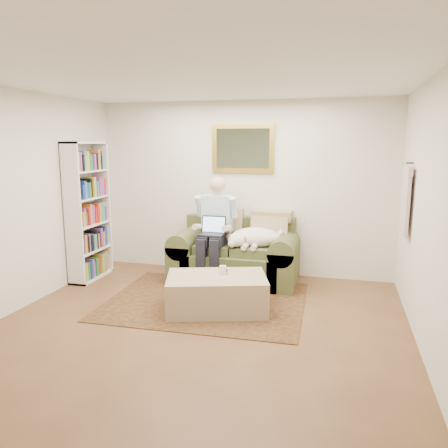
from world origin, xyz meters
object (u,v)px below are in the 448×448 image
at_px(bookshelf, 88,211).
at_px(coffee_mug, 223,270).
at_px(laptop, 212,230).
at_px(sofa, 235,260).
at_px(sleeping_dog, 256,237).
at_px(ottoman, 217,293).
at_px(seated_man, 214,231).

bearing_deg(bookshelf, coffee_mug, -16.41).
bearing_deg(laptop, bookshelf, -174.41).
relative_size(laptop, coffee_mug, 3.48).
distance_m(sofa, sleeping_dog, 0.50).
height_order(sofa, laptop, laptop).
distance_m(ottoman, coffee_mug, 0.29).
height_order(ottoman, bookshelf, bookshelf).
bearing_deg(coffee_mug, bookshelf, 163.59).
distance_m(laptop, ottoman, 1.15).
relative_size(laptop, bookshelf, 0.17).
bearing_deg(seated_man, laptop, -90.00).
relative_size(seated_man, ottoman, 1.29).
bearing_deg(sofa, seated_man, -148.55).
distance_m(sofa, coffee_mug, 1.08).
height_order(sofa, seated_man, seated_man).
relative_size(sleeping_dog, bookshelf, 0.37).
height_order(laptop, bookshelf, bookshelf).
xyz_separation_m(laptop, coffee_mug, (0.38, -0.83, -0.32)).
height_order(laptop, coffee_mug, laptop).
distance_m(sofa, ottoman, 1.17).
xyz_separation_m(sofa, bookshelf, (-2.10, -0.41, 0.69)).
height_order(coffee_mug, bookshelf, bookshelf).
relative_size(seated_man, sleeping_dog, 2.04).
bearing_deg(coffee_mug, ottoman, -114.79).
distance_m(seated_man, laptop, 0.08).
relative_size(sofa, laptop, 5.15).
height_order(sofa, coffee_mug, sofa).
height_order(seated_man, ottoman, seated_man).
relative_size(laptop, sleeping_dog, 0.47).
height_order(ottoman, coffee_mug, coffee_mug).
height_order(sofa, bookshelf, bookshelf).
relative_size(ottoman, bookshelf, 0.58).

